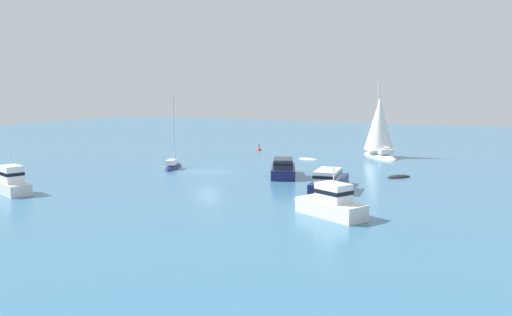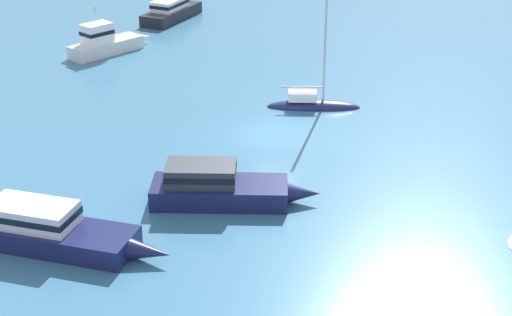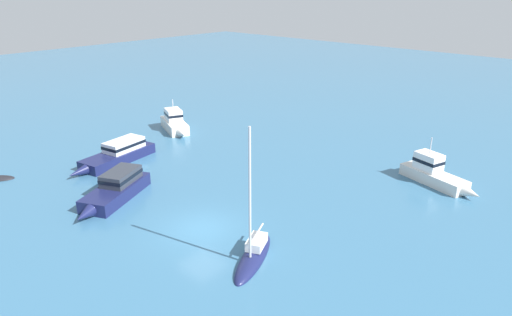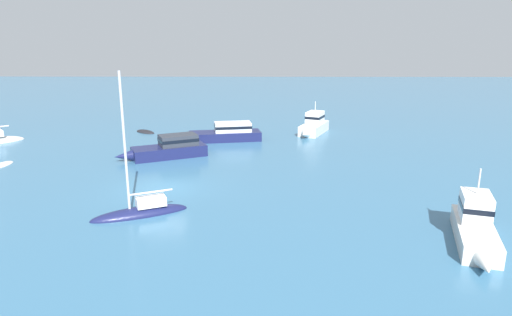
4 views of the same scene
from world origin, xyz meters
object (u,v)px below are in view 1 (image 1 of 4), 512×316
motor_cruiser_1 (9,182)px  yacht (379,131)px  sailboat (173,166)px  powerboat (283,168)px  motor_cruiser_2 (329,203)px  skiff (308,159)px  channel_buoy (259,150)px  motor_cruiser (329,180)px  tender (399,178)px

motor_cruiser_1 → yacht: (-18.35, -33.73, 2.21)m
sailboat → yacht: bearing=-64.8°
powerboat → motor_cruiser_2: bearing=-168.8°
skiff → channel_buoy: bearing=-21.3°
yacht → motor_cruiser: bearing=145.4°
yacht → channel_buoy: (15.16, 0.68, -2.95)m
skiff → motor_cruiser: size_ratio=0.31×
sailboat → tender: bearing=-101.3°
skiff → motor_cruiser_2: 26.00m
sailboat → channel_buoy: sailboat is taller
tender → motor_cruiser_2: bearing=-142.6°
channel_buoy → skiff: bearing=150.1°
sailboat → yacht: yacht is taller
motor_cruiser → powerboat: bearing=46.4°
motor_cruiser → motor_cruiser_2: bearing=-169.9°
channel_buoy → powerboat: bearing=124.5°
yacht → motor_cruiser_1: bearing=111.4°
sailboat → motor_cruiser_2: bearing=-143.4°
channel_buoy → yacht: bearing=-177.4°
powerboat → skiff: size_ratio=2.81×
sailboat → tender: (-20.67, -4.94, -0.16)m
tender → motor_cruiser: 8.63m
motor_cruiser_2 → channel_buoy: motor_cruiser_2 is taller
motor_cruiser → motor_cruiser_2: 8.66m
tender → motor_cruiser_1: (23.75, 20.54, 0.75)m
skiff → powerboat: bearing=111.0°
sailboat → motor_cruiser_1: (3.08, 15.60, 0.59)m
motor_cruiser_2 → tender: bearing=-67.6°
motor_cruiser_2 → channel_buoy: bearing=-31.0°
motor_cruiser → motor_cruiser_1: 23.96m
sailboat → motor_cruiser: sailboat is taller
sailboat → motor_cruiser_2: size_ratio=1.38×
powerboat → skiff: 11.81m
skiff → motor_cruiser_1: (12.11, 27.92, 0.75)m
skiff → motor_cruiser_2: size_ratio=0.43×
motor_cruiser → tender: bearing=-33.4°
sailboat → channel_buoy: (-0.12, -17.45, -0.15)m
powerboat → tender: bearing=-90.7°
tender → motor_cruiser: size_ratio=0.31×
sailboat → yacht: 23.87m
powerboat → tender: powerboat is taller
yacht → skiff: bearing=92.9°
skiff → motor_cruiser: 17.39m
motor_cruiser → motor_cruiser_1: (20.36, 12.63, 0.08)m
skiff → sailboat: bearing=62.4°
tender → channel_buoy: 24.06m
motor_cruiser_1 → channel_buoy: size_ratio=5.34×
sailboat → tender: 21.25m
yacht → channel_buoy: 15.46m
motor_cruiser_1 → skiff: bearing=-96.5°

